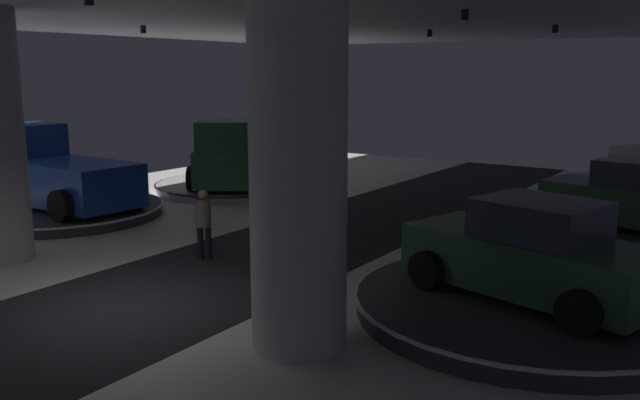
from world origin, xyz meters
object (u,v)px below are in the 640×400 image
at_px(pickup_truck_far_left, 234,157).
at_px(column_right, 298,168).
at_px(display_platform_mid_left, 62,211).
at_px(display_platform_mid_right, 527,304).
at_px(display_car_mid_right, 531,253).
at_px(visitor_walking_near, 204,220).
at_px(display_platform_far_right, 629,232).
at_px(display_car_far_right, 634,197).
at_px(pickup_truck_mid_left, 53,173).
at_px(display_platform_far_left, 236,186).

bearing_deg(pickup_truck_far_left, column_right, -44.94).
distance_m(display_platform_mid_left, display_platform_mid_right, 13.70).
xyz_separation_m(display_car_mid_right, visitor_walking_near, (-7.11, -0.50, -0.20)).
bearing_deg(visitor_walking_near, pickup_truck_far_left, 126.41).
relative_size(column_right, pickup_truck_far_left, 0.99).
distance_m(display_platform_far_right, display_car_far_right, 0.89).
bearing_deg(display_platform_mid_right, display_car_far_right, 85.60).
height_order(pickup_truck_mid_left, pickup_truck_far_left, pickup_truck_mid_left).
relative_size(pickup_truck_mid_left, visitor_walking_near, 3.39).
distance_m(column_right, display_car_mid_right, 4.43).
distance_m(display_car_far_right, visitor_walking_near, 10.66).
distance_m(display_platform_mid_left, pickup_truck_far_left, 6.17).
bearing_deg(pickup_truck_far_left, visitor_walking_near, -53.59).
xyz_separation_m(display_platform_mid_left, display_car_far_right, (14.22, 6.45, 0.87)).
distance_m(display_platform_far_right, display_platform_far_left, 12.85).
xyz_separation_m(display_platform_far_right, pickup_truck_far_left, (-12.67, -0.57, 1.07)).
relative_size(display_platform_mid_left, display_platform_far_right, 1.08).
bearing_deg(visitor_walking_near, display_car_mid_right, 3.99).
bearing_deg(visitor_walking_near, display_platform_mid_right, 4.07).
height_order(pickup_truck_far_left, visitor_walking_near, pickup_truck_far_left).
xyz_separation_m(display_platform_far_right, display_car_mid_right, (-0.48, -6.96, 0.95)).
distance_m(display_platform_mid_left, display_car_far_right, 15.64).
relative_size(column_right, display_platform_far_right, 1.03).
distance_m(pickup_truck_far_left, display_car_mid_right, 13.77).
bearing_deg(display_platform_far_right, pickup_truck_mid_left, -156.07).
bearing_deg(display_platform_mid_right, display_platform_far_right, 85.85).
height_order(display_car_far_right, display_car_mid_right, display_car_mid_right).
height_order(pickup_truck_mid_left, visitor_walking_near, pickup_truck_mid_left).
bearing_deg(display_car_far_right, visitor_walking_near, -135.63).
xyz_separation_m(display_platform_mid_left, display_platform_far_right, (14.19, 6.46, -0.02)).
height_order(column_right, pickup_truck_far_left, column_right).
height_order(display_platform_mid_right, visitor_walking_near, visitor_walking_near).
bearing_deg(pickup_truck_mid_left, display_platform_far_right, 23.93).
xyz_separation_m(display_platform_mid_right, visitor_walking_near, (-7.08, -0.50, 0.71)).
xyz_separation_m(column_right, display_platform_mid_left, (-11.15, 3.72, -2.58)).
bearing_deg(visitor_walking_near, pickup_truck_mid_left, 171.64).
height_order(column_right, display_platform_mid_right, column_right).
distance_m(column_right, display_platform_far_left, 14.15).
relative_size(pickup_truck_mid_left, display_platform_far_left, 0.95).
xyz_separation_m(display_platform_mid_left, display_platform_far_left, (1.34, 6.16, -0.01)).
bearing_deg(display_platform_mid_right, display_car_mid_right, -14.64).
height_order(display_platform_far_left, pickup_truck_far_left, pickup_truck_far_left).
distance_m(pickup_truck_mid_left, display_platform_far_right, 15.92).
distance_m(column_right, display_platform_mid_right, 4.83).
distance_m(display_platform_mid_left, visitor_walking_near, 6.72).
height_order(display_car_far_right, display_platform_mid_right, display_car_far_right).
xyz_separation_m(display_car_far_right, display_platform_mid_right, (-0.54, -6.95, -0.85)).
height_order(display_car_far_right, display_platform_far_left, display_car_far_right).
bearing_deg(display_car_mid_right, display_car_far_right, 85.85).
xyz_separation_m(pickup_truck_mid_left, visitor_walking_near, (6.93, -1.02, -0.34)).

